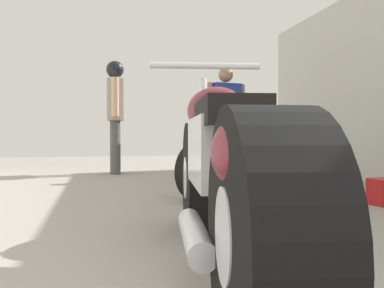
{
  "coord_description": "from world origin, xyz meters",
  "views": [
    {
      "loc": [
        -0.62,
        0.12,
        0.61
      ],
      "look_at": [
        0.18,
        3.64,
        0.54
      ],
      "focal_mm": 39.73,
      "sensor_mm": 36.0,
      "label": 1
    }
  ],
  "objects_px": {
    "motorcycle_maroon_cruiser": "(223,175)",
    "mechanic_with_helmet": "(115,106)",
    "mechanic_in_blue": "(226,115)",
    "motorcycle_black_naked": "(238,161)"
  },
  "relations": [
    {
      "from": "motorcycle_maroon_cruiser",
      "to": "mechanic_with_helmet",
      "type": "xyz_separation_m",
      "value": [
        -0.24,
        5.11,
        0.64
      ]
    },
    {
      "from": "motorcycle_maroon_cruiser",
      "to": "mechanic_with_helmet",
      "type": "height_order",
      "value": "mechanic_with_helmet"
    },
    {
      "from": "motorcycle_maroon_cruiser",
      "to": "mechanic_in_blue",
      "type": "distance_m",
      "value": 4.45
    },
    {
      "from": "motorcycle_black_naked",
      "to": "mechanic_with_helmet",
      "type": "height_order",
      "value": "mechanic_with_helmet"
    },
    {
      "from": "motorcycle_maroon_cruiser",
      "to": "mechanic_in_blue",
      "type": "height_order",
      "value": "mechanic_in_blue"
    },
    {
      "from": "mechanic_in_blue",
      "to": "motorcycle_maroon_cruiser",
      "type": "bearing_deg",
      "value": -107.4
    },
    {
      "from": "motorcycle_maroon_cruiser",
      "to": "motorcycle_black_naked",
      "type": "xyz_separation_m",
      "value": [
        0.9,
        2.42,
        -0.09
      ]
    },
    {
      "from": "motorcycle_black_naked",
      "to": "motorcycle_maroon_cruiser",
      "type": "bearing_deg",
      "value": -110.46
    },
    {
      "from": "motorcycle_black_naked",
      "to": "mechanic_with_helmet",
      "type": "xyz_separation_m",
      "value": [
        -1.14,
        2.69,
        0.73
      ]
    },
    {
      "from": "motorcycle_maroon_cruiser",
      "to": "motorcycle_black_naked",
      "type": "bearing_deg",
      "value": 69.54
    }
  ]
}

